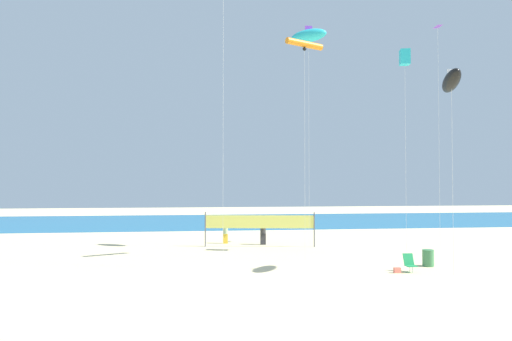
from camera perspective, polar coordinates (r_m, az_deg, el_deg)
name	(u,v)px	position (r m, az deg, el deg)	size (l,w,h in m)	color
ground_plane	(276,291)	(18.72, 2.69, -15.38)	(120.00, 120.00, 0.00)	beige
ocean_band	(231,221)	(50.64, -3.22, -6.58)	(120.00, 20.00, 0.01)	#1E6B99
beachgoer_sage_shirt	(225,232)	(32.33, -3.99, -8.01)	(0.35, 0.35, 1.55)	gold
beachgoer_charcoal_shirt	(263,232)	(31.66, 0.93, -7.95)	(0.40, 0.40, 1.75)	#2D2D33
folding_beach_chair	(410,262)	(23.62, 19.38, -11.23)	(0.52, 0.65, 0.89)	#1E8C4C
trash_barrel	(428,258)	(25.47, 21.50, -10.55)	(0.59, 0.59, 0.88)	#3F7F4C
volleyball_net	(260,223)	(30.53, 0.48, -6.88)	(7.56, 1.13, 2.40)	#4C4C51
beach_handbag	(397,270)	(23.19, 17.91, -12.26)	(0.33, 0.17, 0.27)	#EA7260
kite_cyan_box	(405,58)	(29.79, 18.80, 13.73)	(0.72, 0.72, 12.78)	silver
kite_black_inflatable	(451,81)	(23.85, 24.10, 10.61)	(1.29, 2.30, 10.07)	silver
kite_violet_diamond	(438,32)	(34.86, 22.57, 16.27)	(0.73, 0.72, 15.66)	silver
kite_orange_tube	(304,45)	(26.63, 6.33, 15.97)	(2.43, 1.39, 12.71)	silver
kite_cyan_inflatable	(309,36)	(30.90, 6.87, 17.02)	(2.58, 1.93, 14.97)	silver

